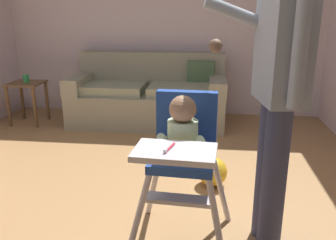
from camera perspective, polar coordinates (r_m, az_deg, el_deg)
name	(u,v)px	position (r m, az deg, el deg)	size (l,w,h in m)	color
ground	(117,216)	(2.68, -8.13, -15.00)	(5.78, 6.87, 0.10)	#A57A4B
wall_far	(164,10)	(4.89, -0.72, 17.11)	(4.98, 0.06, 2.75)	silver
couch	(149,97)	(4.52, -2.99, 3.76)	(1.90, 0.86, 0.86)	gray
high_chair	(183,144)	(2.03, 2.43, -3.78)	(0.64, 0.75, 0.93)	silver
adult_standing	(277,92)	(2.04, 17.06, 4.31)	(0.56, 0.50, 1.66)	#3C405D
toy_ball_second	(213,172)	(2.94, 7.13, -8.17)	(0.24, 0.24, 0.24)	gold
side_table	(27,94)	(4.79, -21.56, 3.95)	(0.40, 0.40, 0.52)	brown
sippy_cup	(26,78)	(4.75, -21.70, 6.18)	(0.07, 0.07, 0.10)	green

